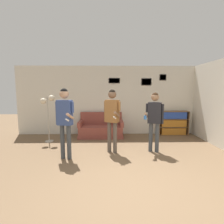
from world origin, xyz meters
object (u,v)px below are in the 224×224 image
couch (101,129)px  floor_lamp (48,106)px  person_player_foreground_left (65,116)px  person_player_foreground_center (112,114)px  person_watcher_holding_cup (154,116)px  bookshelf (173,123)px

couch → floor_lamp: bearing=-159.3°
person_player_foreground_left → person_player_foreground_center: (1.20, 0.44, -0.02)m
person_player_foreground_center → person_watcher_holding_cup: person_player_foreground_center is taller
person_player_foreground_left → person_watcher_holding_cup: size_ratio=1.06×
floor_lamp → person_player_foreground_center: (2.14, -1.07, -0.13)m
bookshelf → floor_lamp: size_ratio=0.72×
couch → person_watcher_holding_cup: size_ratio=0.98×
couch → floor_lamp: (-1.75, -0.66, 0.95)m
bookshelf → person_player_foreground_left: 4.40m
floor_lamp → person_watcher_holding_cup: person_watcher_holding_cup is taller
floor_lamp → person_player_foreground_center: size_ratio=0.90×
bookshelf → person_player_foreground_left: person_player_foreground_left is taller
floor_lamp → person_watcher_holding_cup: size_ratio=0.94×
bookshelf → floor_lamp: bearing=-169.5°
couch → person_player_foreground_left: bearing=-110.6°
bookshelf → person_player_foreground_center: bearing=-141.9°
person_player_foreground_center → couch: bearing=102.6°
couch → bookshelf: 2.85m
person_player_foreground_left → person_player_foreground_center: size_ratio=1.01×
floor_lamp → person_watcher_holding_cup: 3.50m
couch → person_player_foreground_center: 1.95m
bookshelf → person_player_foreground_center: size_ratio=0.65×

